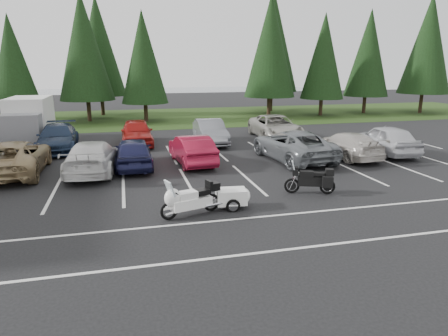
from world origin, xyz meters
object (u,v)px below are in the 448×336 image
car_near_4 (133,153)px  car_near_6 (293,145)px  car_far_4 (275,127)px  adventure_motorcycle (310,177)px  car_far_1 (58,138)px  cargo_trailer (231,198)px  car_far_3 (210,132)px  car_near_7 (346,145)px  car_near_3 (93,157)px  car_near_2 (14,158)px  box_truck (27,121)px  car_near_5 (192,149)px  car_far_2 (137,132)px  touring_motorcycle (191,196)px  car_near_8 (386,139)px

car_near_4 → car_near_6: 8.30m
car_far_4 → adventure_motorcycle: 12.41m
car_far_1 → cargo_trailer: 14.22m
car_far_3 → car_near_7: bearing=-40.6°
car_near_3 → car_near_6: car_near_6 is taller
car_near_2 → car_near_3: (3.50, -0.61, -0.03)m
car_near_7 → adventure_motorcycle: (-4.79, -5.41, -0.03)m
car_near_2 → car_near_4: (5.38, -0.08, -0.03)m
car_near_3 → car_far_4: car_far_4 is taller
car_near_7 → cargo_trailer: size_ratio=3.15×
car_far_3 → box_truck: bearing=167.0°
cargo_trailer → car_near_4: bearing=120.3°
car_near_5 → cargo_trailer: bearing=87.1°
car_near_6 → car_near_2: bearing=-7.6°
car_near_4 → car_far_1: size_ratio=0.85×
car_near_5 → car_far_1: car_far_1 is taller
car_near_3 → car_far_4: (11.68, 6.54, 0.04)m
car_far_2 → car_far_3: size_ratio=1.00×
car_far_3 → car_far_4: 4.86m
car_near_2 → touring_motorcycle: car_near_2 is taller
car_near_4 → car_far_3: bearing=-133.6°
car_far_4 → car_far_3: bearing=-167.7°
car_near_8 → touring_motorcycle: bearing=35.2°
car_near_5 → car_far_2: 6.39m
car_near_3 → car_near_4: (1.88, 0.52, 0.00)m
car_near_5 → car_near_7: 8.46m
car_near_6 → car_far_3: (-3.29, 5.54, -0.03)m
car_near_2 → car_near_6: bearing=177.5°
box_truck → car_near_2: box_truck is taller
car_far_2 → touring_motorcycle: (1.25, -13.16, -0.13)m
car_near_6 → car_near_5: bearing=-11.1°
car_near_4 → cargo_trailer: (3.15, -6.78, -0.41)m
car_far_3 → car_far_4: bearing=11.2°
car_near_4 → car_near_8: 14.09m
car_near_5 → adventure_motorcycle: car_near_5 is taller
car_far_4 → car_far_2: bearing=-177.4°
car_far_2 → adventure_motorcycle: bearing=-62.5°
car_far_3 → adventure_motorcycle: car_far_3 is taller
car_near_7 → car_far_2: bearing=-35.7°
car_near_5 → car_near_7: car_near_5 is taller
car_near_2 → touring_motorcycle: bearing=133.5°
car_far_1 → cargo_trailer: car_far_1 is taller
car_near_4 → car_far_1: (-4.23, 5.37, 0.01)m
car_near_6 → car_far_3: car_near_6 is taller
car_near_2 → car_far_3: 11.58m
box_truck → car_far_1: size_ratio=1.06×
car_far_3 → car_far_4: (4.79, 0.82, 0.02)m
car_near_5 → car_near_6: (5.36, -0.50, 0.06)m
car_far_3 → adventure_motorcycle: 11.27m
box_truck → adventure_motorcycle: 19.13m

